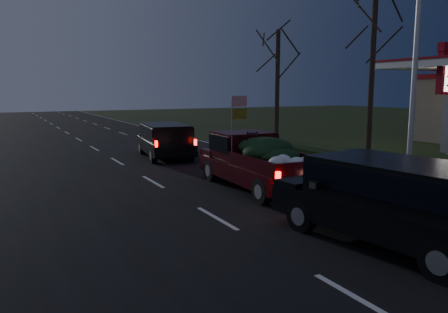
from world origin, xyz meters
name	(u,v)px	position (x,y,z in m)	size (l,w,h in m)	color
ground	(217,219)	(0.00, 0.00, 0.00)	(120.00, 120.00, 0.00)	black
road_asphalt	(217,218)	(0.00, 0.00, 0.01)	(14.00, 120.00, 0.02)	black
hedge_row	(358,165)	(7.80, 3.00, 0.30)	(1.00, 10.00, 0.60)	black
light_pole	(417,30)	(9.50, 2.00, 5.48)	(0.50, 0.90, 9.16)	silver
bare_tree_mid	(374,28)	(12.50, 7.00, 6.35)	(3.60, 3.60, 8.50)	black
bare_tree_far	(278,58)	(11.50, 14.00, 5.23)	(3.60, 3.60, 7.00)	black
pickup_truck	(256,158)	(2.74, 2.49, 1.02)	(2.21, 5.28, 2.73)	#34070C
lead_suv	(165,137)	(2.35, 10.08, 1.00)	(2.52, 4.83, 1.33)	black
rear_suv	(398,195)	(2.43, -3.50, 1.11)	(2.80, 5.32, 1.47)	black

